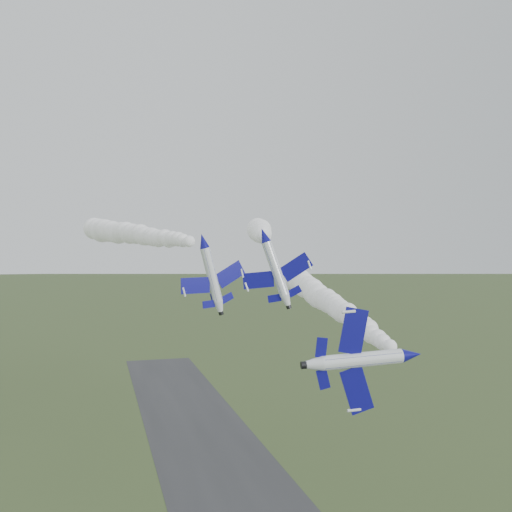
# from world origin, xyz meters

# --- Properties ---
(runway) EXTENTS (24.00, 260.00, 0.04)m
(runway) POSITION_xyz_m (0.00, 30.00, 0.02)
(runway) COLOR #303133
(runway) RESTS_ON ground
(jet_lead) EXTENTS (4.86, 14.24, 11.73)m
(jet_lead) POSITION_xyz_m (11.57, -5.04, 30.66)
(jet_lead) COLOR white
(smoke_trail_jet_lead) EXTENTS (12.22, 64.91, 5.24)m
(smoke_trail_jet_lead) POSITION_xyz_m (16.22, 30.73, 33.60)
(smoke_trail_jet_lead) COLOR white
(jet_pair_left) EXTENTS (10.27, 12.45, 3.82)m
(jet_pair_left) POSITION_xyz_m (-7.96, 19.80, 44.01)
(jet_pair_left) COLOR white
(smoke_trail_jet_pair_left) EXTENTS (21.03, 69.69, 5.52)m
(smoke_trail_jet_pair_left) POSITION_xyz_m (-16.16, 56.81, 45.90)
(smoke_trail_jet_pair_left) COLOR white
(jet_pair_right) EXTENTS (10.50, 12.94, 4.30)m
(jet_pair_right) POSITION_xyz_m (1.54, 20.63, 44.94)
(jet_pair_right) COLOR white
(smoke_trail_jet_pair_right) EXTENTS (21.41, 62.23, 5.73)m
(smoke_trail_jet_pair_right) POSITION_xyz_m (10.65, 53.74, 46.38)
(smoke_trail_jet_pair_right) COLOR white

